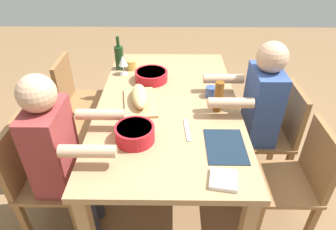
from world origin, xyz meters
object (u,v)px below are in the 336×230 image
object	(u,v)px
chair_near_center	(62,130)
bread_loaf	(140,96)
serving_bowl_greens	(151,75)
chair_far_center	(275,131)
chair_near_left	(78,98)
wine_glass	(123,61)
napkin_stack	(223,180)
cutting_board	(140,102)
chair_far_right	(297,178)
diner_far_center	(256,108)
diner_near_right	(60,151)
beer_bottle	(219,97)
wine_bottle	(119,57)
dining_table	(168,112)
chair_near_right	(39,176)
cup_near_left	(132,65)
cup_far_center	(211,92)
serving_bowl_salad	(135,133)

from	to	relation	value
chair_near_center	bread_loaf	xyz separation A→B (m)	(0.02, 0.62, 0.32)
serving_bowl_greens	chair_far_center	bearing A→B (deg)	70.63
chair_near_left	wine_glass	bearing A→B (deg)	85.61
chair_near_left	napkin_stack	world-z (taller)	chair_near_left
cutting_board	wine_glass	bearing A→B (deg)	-159.11
chair_far_right	napkin_stack	bearing A→B (deg)	-62.84
diner_far_center	bread_loaf	xyz separation A→B (m)	(0.02, -0.84, 0.11)
diner_near_right	chair_near_left	distance (m)	1.01
beer_bottle	chair_near_center	bearing A→B (deg)	-94.83
chair_near_center	chair_far_right	size ratio (longest dim) A/B	1.00
chair_near_center	wine_bottle	size ratio (longest dim) A/B	2.93
bread_loaf	chair_far_right	bearing A→B (deg)	65.55
cutting_board	dining_table	bearing A→B (deg)	95.27
chair_far_center	bread_loaf	world-z (taller)	same
chair_near_center	wine_glass	world-z (taller)	wine_glass
chair_near_right	serving_bowl_greens	xyz separation A→B (m)	(-0.82, 0.69, 0.30)
dining_table	napkin_stack	distance (m)	0.82
chair_near_right	napkin_stack	bearing A→B (deg)	76.24
chair_far_center	beer_bottle	distance (m)	0.61
chair_near_center	chair_near_left	size ratio (longest dim) A/B	1.00
diner_far_center	beer_bottle	distance (m)	0.35
chair_near_center	wine_bottle	distance (m)	0.78
cup_near_left	cup_far_center	distance (m)	0.78
bread_loaf	cup_near_left	size ratio (longest dim) A/B	3.85
diner_near_right	dining_table	bearing A→B (deg)	127.09
diner_near_right	diner_far_center	distance (m)	1.37
serving_bowl_greens	cutting_board	world-z (taller)	serving_bowl_greens
chair_near_right	serving_bowl_greens	distance (m)	1.11
chair_near_center	serving_bowl_greens	bearing A→B (deg)	116.34
chair_near_left	cup_far_center	world-z (taller)	chair_near_left
chair_near_right	chair_far_center	size ratio (longest dim) A/B	1.00
serving_bowl_salad	cup_far_center	distance (m)	0.73
diner_near_right	wine_glass	world-z (taller)	diner_near_right
bread_loaf	chair_near_right	bearing A→B (deg)	-53.22
bread_loaf	beer_bottle	bearing A→B (deg)	81.61
serving_bowl_greens	cutting_board	xyz separation A→B (m)	(0.36, -0.06, -0.04)
cup_near_left	napkin_stack	world-z (taller)	cup_near_left
chair_near_right	chair_far_right	bearing A→B (deg)	90.00
chair_far_right	cup_far_center	world-z (taller)	chair_far_right
chair_near_left	serving_bowl_salad	xyz separation A→B (m)	(0.92, 0.63, 0.31)
dining_table	bread_loaf	world-z (taller)	bread_loaf
chair_near_right	wine_bottle	bearing A→B (deg)	159.07
dining_table	diner_far_center	size ratio (longest dim) A/B	1.47
serving_bowl_greens	napkin_stack	xyz separation A→B (m)	(1.10, 0.43, -0.03)
dining_table	napkin_stack	size ratio (longest dim) A/B	12.60
dining_table	wine_bottle	world-z (taller)	wine_bottle
diner_far_center	cutting_board	world-z (taller)	diner_far_center
chair_far_center	beer_bottle	size ratio (longest dim) A/B	3.86
chair_far_right	diner_near_right	bearing A→B (deg)	-90.00
diner_near_right	cup_near_left	xyz separation A→B (m)	(-1.03, 0.32, 0.08)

